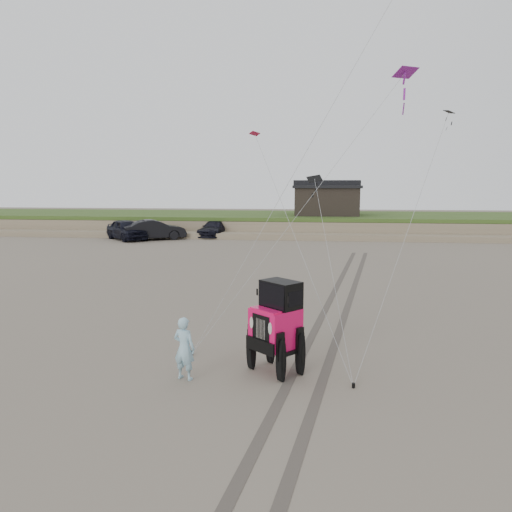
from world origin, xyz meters
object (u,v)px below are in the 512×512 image
Objects in this scene: truck_b at (155,230)px; man at (184,348)px; truck_c at (215,229)px; jeep at (276,336)px; cabin at (327,199)px; truck_a at (127,230)px.

man is at bearing 169.85° from truck_b.
jeep is (8.08, -31.77, 0.23)m from truck_c.
truck_b is 5.52m from truck_c.
cabin is at bearing -90.65° from truck_b.
man is (5.88, -32.50, 0.08)m from truck_c.
truck_a is 3.22× the size of man.
truck_b is 31.25m from man.
truck_a is at bearing -48.96° from man.
cabin is 36.96m from jeep.
truck_c is (-10.05, -5.07, -2.52)m from cabin.
cabin is 11.54m from truck_c.
truck_c is at bearing -62.46° from man.
cabin is 16.91m from truck_b.
cabin is at bearing 128.95° from jeep.
cabin is 1.29× the size of truck_c.
truck_c is 32.78m from jeep.
truck_b is at bearing -53.14° from man.
truck_b is 31.38m from jeep.
jeep is at bearing -93.06° from cabin.
truck_b is 3.27× the size of man.
truck_a is 0.99× the size of truck_b.
jeep is 2.33m from man.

